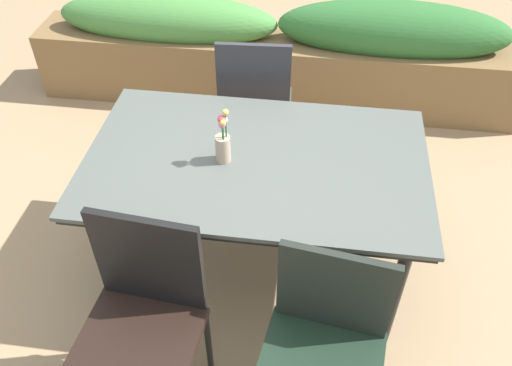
{
  "coord_description": "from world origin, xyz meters",
  "views": [
    {
      "loc": [
        0.28,
        -1.83,
        2.3
      ],
      "look_at": [
        0.03,
        -0.02,
        0.61
      ],
      "focal_mm": 37.16,
      "sensor_mm": 36.0,
      "label": 1
    }
  ],
  "objects": [
    {
      "name": "flower_vase",
      "position": [
        -0.11,
        -0.05,
        0.86
      ],
      "size": [
        0.07,
        0.07,
        0.27
      ],
      "color": "tan",
      "rests_on": "dining_table"
    },
    {
      "name": "chair_near_right",
      "position": [
        0.39,
        -0.76,
        0.5
      ],
      "size": [
        0.52,
        0.52,
        0.88
      ],
      "rotation": [
        0.0,
        0.0,
        3.0
      ],
      "color": "black",
      "rests_on": "ground"
    },
    {
      "name": "planter_box",
      "position": [
        -0.02,
        1.62,
        0.39
      ],
      "size": [
        3.52,
        0.46,
        0.82
      ],
      "color": "brown",
      "rests_on": "ground"
    },
    {
      "name": "ground_plane",
      "position": [
        0.0,
        0.0,
        0.0
      ],
      "size": [
        12.0,
        12.0,
        0.0
      ],
      "primitive_type": "plane",
      "color": "#9E7F5B"
    },
    {
      "name": "dining_table",
      "position": [
        0.03,
        -0.02,
        0.69
      ],
      "size": [
        1.55,
        0.95,
        0.76
      ],
      "color": "#4C514C",
      "rests_on": "ground"
    },
    {
      "name": "chair_near_left",
      "position": [
        -0.31,
        -0.76,
        0.55
      ],
      "size": [
        0.49,
        0.49,
        0.96
      ],
      "rotation": [
        0.0,
        0.0,
        3.05
      ],
      "color": "black",
      "rests_on": "ground"
    },
    {
      "name": "chair_far_side",
      "position": [
        -0.07,
        0.72,
        0.55
      ],
      "size": [
        0.44,
        0.44,
        0.99
      ],
      "rotation": [
        0.0,
        0.0,
        0.06
      ],
      "color": "#39382A",
      "rests_on": "ground"
    }
  ]
}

